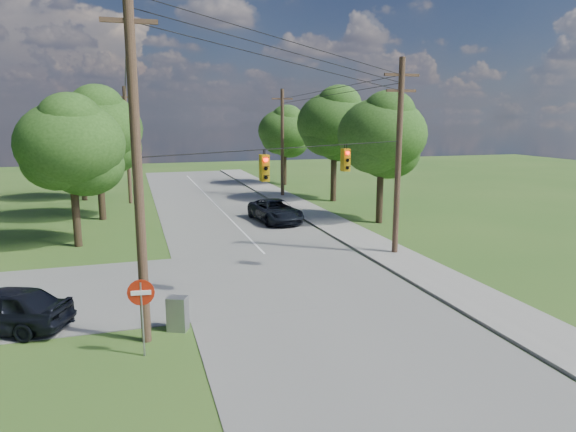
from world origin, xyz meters
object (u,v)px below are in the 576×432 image
object	(u,v)px
pole_ne	(399,155)
control_cabinet	(178,314)
car_cross_dark	(2,309)
pole_north_w	(127,144)
car_main_north	(275,211)
do_not_enter_sign	(141,301)
pole_north_e	(282,142)
pole_sw	(137,157)

from	to	relation	value
pole_ne	control_cabinet	distance (m)	15.04
car_cross_dark	pole_ne	bearing A→B (deg)	128.84
pole_north_w	car_main_north	bearing A→B (deg)	-49.19
car_main_north	pole_ne	bearing A→B (deg)	-75.60
control_cabinet	do_not_enter_sign	bearing A→B (deg)	-100.55
car_cross_dark	car_main_north	world-z (taller)	car_cross_dark
pole_ne	car_cross_dark	xyz separation A→B (m)	(-18.29, -5.30, -4.63)
pole_north_e	pole_north_w	size ratio (longest dim) A/B	1.00
pole_north_e	control_cabinet	xyz separation A→B (m)	(-12.40, -29.00, -4.51)
pole_ne	control_cabinet	bearing A→B (deg)	-150.55
pole_north_e	pole_ne	bearing A→B (deg)	-90.00
pole_ne	car_main_north	bearing A→B (deg)	110.61
pole_ne	pole_north_w	xyz separation A→B (m)	(-13.90, 22.00, -0.34)
pole_ne	control_cabinet	size ratio (longest dim) A/B	8.50
pole_north_e	car_cross_dark	bearing A→B (deg)	-123.82
pole_sw	pole_ne	distance (m)	15.51
car_main_north	pole_north_w	bearing A→B (deg)	124.59
pole_north_w	car_main_north	distance (m)	15.85
car_cross_dark	pole_north_w	bearing A→B (deg)	-166.45
do_not_enter_sign	control_cabinet	bearing A→B (deg)	62.04
pole_ne	pole_north_e	world-z (taller)	pole_ne
pole_sw	car_cross_dark	size ratio (longest dim) A/B	2.55
pole_ne	do_not_enter_sign	world-z (taller)	pole_ne
car_cross_dark	control_cabinet	size ratio (longest dim) A/B	3.81
pole_sw	car_main_north	bearing A→B (deg)	62.07
pole_north_w	control_cabinet	world-z (taller)	pole_north_w
control_cabinet	pole_north_e	bearing A→B (deg)	91.41
control_cabinet	do_not_enter_sign	distance (m)	2.43
pole_sw	do_not_enter_sign	size ratio (longest dim) A/B	4.74
pole_north_e	control_cabinet	size ratio (longest dim) A/B	8.10
control_cabinet	pole_north_w	bearing A→B (deg)	117.52
pole_north_w	control_cabinet	xyz separation A→B (m)	(1.50, -29.00, -4.51)
pole_north_w	car_cross_dark	world-z (taller)	pole_north_w
pole_sw	pole_north_e	distance (m)	32.55
control_cabinet	pole_sw	bearing A→B (deg)	-126.83
do_not_enter_sign	pole_sw	bearing A→B (deg)	91.60
car_main_north	car_cross_dark	bearing A→B (deg)	-138.56
pole_sw	pole_ne	world-z (taller)	pole_sw
do_not_enter_sign	pole_ne	bearing A→B (deg)	39.80
car_cross_dark	control_cabinet	distance (m)	6.13
pole_north_e	car_cross_dark	distance (m)	33.14
pole_sw	control_cabinet	bearing A→B (deg)	28.61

